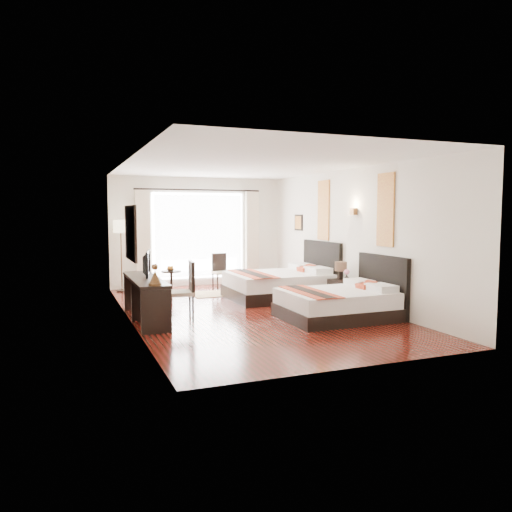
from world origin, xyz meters
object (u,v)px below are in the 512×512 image
object	(u,v)px
vase	(347,280)
window_chair	(221,278)
fruit_bowl	(170,270)
table_lamp	(341,268)
bed_far	(282,284)
bed_near	(341,302)
console_desk	(145,299)
side_table	(171,282)
floor_lamp	(121,231)
nightstand	(343,293)
television	(144,264)
desk_chair	(181,302)

from	to	relation	value
vase	window_chair	size ratio (longest dim) A/B	0.14
fruit_bowl	window_chair	size ratio (longest dim) A/B	0.22
table_lamp	bed_far	bearing A→B (deg)	123.35
bed_near	bed_far	xyz separation A→B (m)	(-0.11, 2.32, 0.03)
console_desk	window_chair	distance (m)	3.82
vase	bed_near	bearing A→B (deg)	-126.96
side_table	window_chair	xyz separation A→B (m)	(1.31, 0.21, 0.00)
fruit_bowl	floor_lamp	bearing A→B (deg)	147.14
vase	fruit_bowl	xyz separation A→B (m)	(-2.92, 3.06, -0.00)
bed_near	table_lamp	distance (m)	1.40
side_table	window_chair	size ratio (longest dim) A/B	0.61
nightstand	floor_lamp	world-z (taller)	floor_lamp
table_lamp	bed_near	bearing A→B (deg)	-120.77
bed_far	nightstand	world-z (taller)	bed_far
floor_lamp	fruit_bowl	bearing A→B (deg)	-32.86
side_table	fruit_bowl	size ratio (longest dim) A/B	2.77
bed_far	fruit_bowl	distance (m)	2.70
floor_lamp	fruit_bowl	distance (m)	1.53
floor_lamp	console_desk	bearing A→B (deg)	-89.83
bed_far	side_table	world-z (taller)	bed_far
television	desk_chair	distance (m)	1.00
nightstand	window_chair	bearing A→B (deg)	117.35
bed_near	window_chair	world-z (taller)	bed_near
floor_lamp	vase	bearing A→B (deg)	-43.31
bed_near	floor_lamp	size ratio (longest dim) A/B	1.15
desk_chair	fruit_bowl	world-z (taller)	desk_chair
table_lamp	fruit_bowl	size ratio (longest dim) A/B	2.04
floor_lamp	desk_chair	bearing A→B (deg)	-80.88
vase	fruit_bowl	bearing A→B (deg)	133.64
television	fruit_bowl	size ratio (longest dim) A/B	4.07
table_lamp	console_desk	world-z (taller)	table_lamp
bed_far	vase	bearing A→B (deg)	-62.63
vase	console_desk	distance (m)	3.96
nightstand	vase	distance (m)	0.33
nightstand	console_desk	world-z (taller)	console_desk
console_desk	television	bearing A→B (deg)	85.60
fruit_bowl	console_desk	bearing A→B (deg)	-110.29
bed_far	television	size ratio (longest dim) A/B	2.80
floor_lamp	bed_near	bearing A→B (deg)	-54.18
nightstand	side_table	bearing A→B (deg)	135.08
bed_near	console_desk	bearing A→B (deg)	161.19
nightstand	vase	xyz separation A→B (m)	(-0.02, -0.15, 0.30)
bed_near	fruit_bowl	size ratio (longest dim) A/B	10.25
floor_lamp	fruit_bowl	world-z (taller)	floor_lamp
table_lamp	fruit_bowl	distance (m)	4.06
bed_far	floor_lamp	xyz separation A→B (m)	(-3.20, 2.27, 1.14)
bed_near	fruit_bowl	distance (m)	4.54
vase	window_chair	distance (m)	3.65
bed_far	table_lamp	bearing A→B (deg)	-56.65
console_desk	floor_lamp	bearing A→B (deg)	90.17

